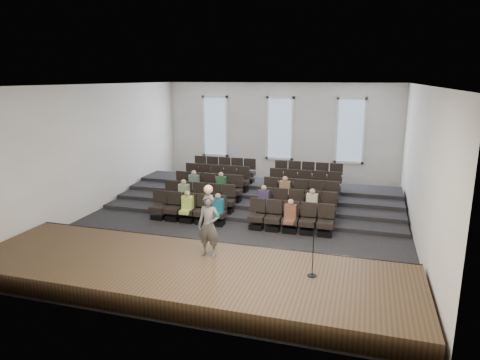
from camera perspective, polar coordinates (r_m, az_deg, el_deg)
name	(u,v)px	position (r m, az deg, el deg)	size (l,w,h in m)	color
ground	(242,222)	(16.05, 0.21, -5.56)	(14.00, 14.00, 0.00)	black
ceiling	(242,84)	(15.17, 0.23, 12.63)	(12.00, 14.00, 0.02)	white
wall_back	(280,132)	(22.16, 5.35, 6.35)	(12.00, 0.04, 5.00)	white
wall_front	(147,214)	(9.08, -12.35, -4.44)	(12.00, 0.04, 5.00)	white
wall_left	(97,148)	(18.03, -18.52, 4.06)	(0.04, 14.00, 5.00)	white
wall_right	(421,165)	(14.92, 23.02, 1.82)	(0.04, 14.00, 5.00)	white
stage	(187,274)	(11.51, -7.11, -12.33)	(11.80, 3.60, 0.50)	#49331F
stage_lip	(210,249)	(13.01, -3.97, -9.12)	(11.80, 0.06, 0.52)	black
risers	(262,195)	(18.92, 2.91, -1.98)	(11.80, 4.80, 0.60)	black
seating_rows	(252,194)	(17.26, 1.65, -1.82)	(6.80, 4.70, 1.67)	black
windows	(280,129)	(22.07, 5.33, 6.85)	(8.44, 0.10, 3.24)	white
audience	(238,196)	(16.29, -0.29, -2.21)	(5.45, 2.64, 1.10)	#BBD756
speaker	(209,226)	(11.62, -4.18, -6.07)	(0.63, 0.41, 1.72)	#54514F
mic_stand	(313,260)	(10.73, 9.67, -10.49)	(0.24, 0.24, 1.41)	black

